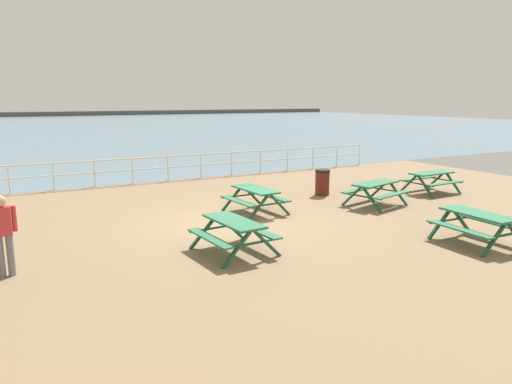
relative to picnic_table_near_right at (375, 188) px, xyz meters
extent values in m
cube|color=#846B4C|center=(-5.31, 0.24, -0.68)|extent=(30.00, 24.00, 0.20)
cube|color=slate|center=(-5.31, 52.99, -0.58)|extent=(142.00, 90.00, 0.01)
cube|color=#4C4C47|center=(-5.31, 95.99, -0.58)|extent=(142.00, 6.00, 1.80)
cube|color=white|center=(-5.31, 7.99, 0.47)|extent=(23.00, 0.06, 0.06)
cube|color=white|center=(-5.31, 7.99, -0.01)|extent=(23.00, 0.05, 0.05)
cylinder|color=white|center=(-10.67, 7.99, -0.06)|extent=(0.07, 0.07, 1.05)
cylinder|color=white|center=(-9.14, 7.99, -0.06)|extent=(0.07, 0.07, 1.05)
cylinder|color=white|center=(-7.61, 7.99, -0.06)|extent=(0.07, 0.07, 1.05)
cylinder|color=white|center=(-6.07, 7.99, -0.06)|extent=(0.07, 0.07, 1.05)
cylinder|color=white|center=(-4.54, 7.99, -0.06)|extent=(0.07, 0.07, 1.05)
cylinder|color=white|center=(-3.01, 7.99, -0.06)|extent=(0.07, 0.07, 1.05)
cylinder|color=white|center=(-1.47, 7.99, -0.06)|extent=(0.07, 0.07, 1.05)
cylinder|color=white|center=(0.06, 7.99, -0.06)|extent=(0.07, 0.07, 1.05)
cylinder|color=white|center=(1.59, 7.99, -0.06)|extent=(0.07, 0.07, 1.05)
cylinder|color=white|center=(3.13, 7.99, -0.06)|extent=(0.07, 0.07, 1.05)
cylinder|color=white|center=(4.66, 7.99, -0.06)|extent=(0.07, 0.07, 1.05)
cylinder|color=white|center=(6.19, 7.99, -0.06)|extent=(0.07, 0.07, 1.05)
cube|color=#286B47|center=(0.00, 0.00, 0.17)|extent=(1.92, 1.12, 0.05)
cube|color=#286B47|center=(-0.15, 0.60, -0.13)|extent=(1.81, 0.70, 0.04)
cube|color=#286B47|center=(0.15, -0.60, -0.13)|extent=(1.81, 0.70, 0.04)
cube|color=#1E5035|center=(0.66, 0.56, -0.21)|extent=(0.27, 0.79, 0.79)
cube|color=#1E5035|center=(0.85, -0.17, -0.21)|extent=(0.27, 0.79, 0.79)
cube|color=#1E5035|center=(0.76, 0.19, -0.16)|extent=(0.43, 1.47, 0.04)
cube|color=#1E5035|center=(-0.85, 0.17, -0.21)|extent=(0.27, 0.79, 0.79)
cube|color=#1E5035|center=(-0.66, -0.56, -0.21)|extent=(0.27, 0.79, 0.79)
cube|color=#1E5035|center=(-0.76, -0.19, -0.16)|extent=(0.43, 1.47, 0.04)
cube|color=#286B47|center=(-0.76, -4.39, 0.17)|extent=(0.76, 1.82, 0.05)
cube|color=#286B47|center=(-1.38, -4.37, -0.13)|extent=(0.32, 1.81, 0.04)
cube|color=#286B47|center=(-0.14, -4.41, -0.13)|extent=(0.32, 1.81, 0.04)
cube|color=#1E5035|center=(-1.11, -3.60, -0.21)|extent=(0.79, 0.11, 0.79)
cube|color=#1E5035|center=(-0.36, -3.63, -0.21)|extent=(0.79, 0.11, 0.79)
cube|color=#1E5035|center=(-0.73, -3.61, -0.16)|extent=(1.50, 0.11, 0.04)
cube|color=#1E5035|center=(-1.16, -5.16, -0.21)|extent=(0.79, 0.11, 0.79)
cube|color=#1E5035|center=(-0.78, -5.17, -0.16)|extent=(1.50, 0.11, 0.04)
cube|color=#286B47|center=(-4.02, 0.99, 0.17)|extent=(0.82, 1.84, 0.05)
cube|color=#286B47|center=(-4.64, 0.95, -0.13)|extent=(0.38, 1.81, 0.04)
cube|color=#286B47|center=(-3.40, 1.03, -0.13)|extent=(0.38, 1.81, 0.04)
cube|color=#1E5035|center=(-4.44, 1.74, -0.21)|extent=(0.80, 0.13, 0.79)
cube|color=#1E5035|center=(-3.70, 1.79, -0.21)|extent=(0.80, 0.13, 0.79)
cube|color=#1E5035|center=(-4.07, 1.76, -0.16)|extent=(1.50, 0.16, 0.04)
cube|color=#1E5035|center=(-4.34, 0.18, -0.21)|extent=(0.80, 0.13, 0.79)
cube|color=#1E5035|center=(-3.59, 0.23, -0.21)|extent=(0.80, 0.13, 0.79)
cube|color=#1E5035|center=(-3.97, 0.21, -0.16)|extent=(1.50, 0.16, 0.04)
cube|color=#286B47|center=(3.39, 0.66, 0.17)|extent=(1.83, 0.77, 0.05)
cube|color=#286B47|center=(3.37, 1.28, -0.13)|extent=(1.81, 0.33, 0.04)
cube|color=#286B47|center=(3.41, 0.04, -0.13)|extent=(1.81, 0.33, 0.04)
cube|color=#1E5035|center=(4.16, 1.06, -0.21)|extent=(0.11, 0.79, 0.79)
cube|color=#1E5035|center=(4.18, 0.31, -0.21)|extent=(0.11, 0.79, 0.79)
cube|color=#1E5035|center=(4.17, 0.69, -0.16)|extent=(0.12, 1.50, 0.04)
cube|color=#1E5035|center=(2.60, 1.00, -0.21)|extent=(0.11, 0.79, 0.79)
cube|color=#1E5035|center=(2.63, 0.25, -0.21)|extent=(0.11, 0.79, 0.79)
cube|color=#1E5035|center=(2.61, 0.62, -0.16)|extent=(0.12, 1.50, 0.04)
cube|color=#286B47|center=(-6.29, -2.18, 0.17)|extent=(0.84, 1.85, 0.05)
cube|color=#286B47|center=(-6.91, -2.22, -0.13)|extent=(0.40, 1.82, 0.04)
cube|color=#286B47|center=(-5.68, -2.13, -0.13)|extent=(0.40, 1.82, 0.04)
cube|color=#1E5035|center=(-6.73, -1.43, -0.21)|extent=(0.80, 0.14, 0.79)
cube|color=#1E5035|center=(-5.98, -1.37, -0.21)|extent=(0.80, 0.14, 0.79)
cube|color=#1E5035|center=(-6.36, -1.40, -0.16)|extent=(1.50, 0.18, 0.04)
cube|color=#1E5035|center=(-6.61, -2.98, -0.21)|extent=(0.80, 0.14, 0.79)
cube|color=#1E5035|center=(-5.86, -2.92, -0.21)|extent=(0.80, 0.14, 0.79)
cube|color=#1E5035|center=(-6.23, -2.95, -0.16)|extent=(1.50, 0.18, 0.04)
cylinder|color=slate|center=(-10.86, -1.32, -0.16)|extent=(0.14, 0.14, 0.85)
cylinder|color=slate|center=(-11.04, -1.32, -0.16)|extent=(0.14, 0.14, 0.85)
cube|color=red|center=(-10.95, -1.32, 0.56)|extent=(0.34, 0.22, 0.58)
cylinder|color=red|center=(-10.73, -1.33, 0.58)|extent=(0.09, 0.09, 0.52)
sphere|color=tan|center=(-10.95, -1.32, 0.96)|extent=(0.23, 0.23, 0.23)
cylinder|color=#591E19|center=(-0.50, 2.26, -0.16)|extent=(0.52, 0.52, 0.85)
cylinder|color=black|center=(-0.50, 2.26, 0.32)|extent=(0.55, 0.55, 0.10)
camera|label=1|loc=(-10.83, -11.59, 2.92)|focal=33.03mm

